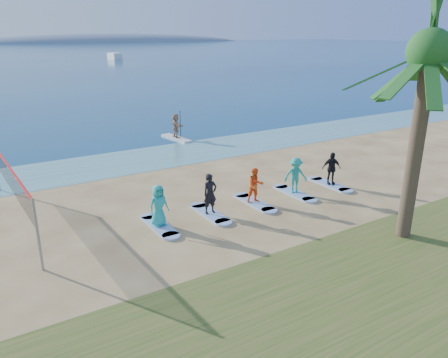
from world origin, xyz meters
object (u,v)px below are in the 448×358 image
surfboard_1 (210,214)px  surfboard_3 (295,193)px  paddleboarder (176,126)px  student_2 (255,185)px  student_3 (296,175)px  paddleboard (176,138)px  student_1 (210,194)px  volleyball_net (10,178)px  student_0 (159,205)px  boat_offshore_b (115,59)px  palm_tree (429,54)px  surfboard_2 (255,203)px  surfboard_0 (160,226)px  student_4 (331,168)px  surfboard_4 (330,185)px

surfboard_1 → surfboard_3: (4.64, 0.00, 0.00)m
paddleboarder → student_2: (-2.51, -13.10, -0.09)m
student_2 → student_3: size_ratio=0.93×
paddleboard → student_1: student_1 is taller
volleyball_net → student_3: size_ratio=5.35×
student_0 → boat_offshore_b: bearing=63.4°
volleyball_net → student_3: volleyball_net is taller
surfboard_1 → student_2: (2.32, 0.00, 0.83)m
paddleboarder → student_1: paddleboarder is taller
palm_tree → student_0: bearing=142.0°
surfboard_1 → boat_offshore_b: bearing=73.4°
palm_tree → surfboard_2: palm_tree is taller
volleyball_net → student_0: size_ratio=5.45×
paddleboard → paddleboarder: (0.00, 0.00, 0.91)m
student_2 → student_0: bearing=-165.6°
surfboard_0 → student_3: size_ratio=1.30×
student_4 → student_3: bearing=-157.1°
surfboard_4 → surfboard_1: bearing=180.0°
palm_tree → paddleboarder: 19.66m
surfboard_1 → student_4: size_ratio=1.35×
volleyball_net → surfboard_2: volleyball_net is taller
student_1 → surfboard_3: student_1 is taller
student_4 → student_0: bearing=-157.1°
student_3 → student_2: bearing=-155.1°
palm_tree → student_3: palm_tree is taller
surfboard_1 → surfboard_4: size_ratio=1.00×
paddleboard → student_1: size_ratio=1.75×
paddleboarder → palm_tree: bearing=-178.3°
student_0 → paddleboarder: bearing=52.6°
palm_tree → student_1: palm_tree is taller
palm_tree → student_3: (-0.36, 5.72, -5.71)m
surfboard_3 → surfboard_4: same height
volleyball_net → student_1: 7.91m
student_3 → student_1: bearing=-155.1°
surfboard_1 → student_3: size_ratio=1.30×
surfboard_3 → boat_offshore_b: bearing=75.7°
volleyball_net → surfboard_4: (13.98, -3.50, -1.86)m
boat_offshore_b → surfboard_3: 108.70m
student_1 → surfboard_2: 2.49m
surfboard_4 → student_1: bearing=180.0°
boat_offshore_b → surfboard_4: 108.15m
boat_offshore_b → surfboard_2: bearing=-105.1°
boat_offshore_b → student_4: bearing=-102.7°
surfboard_2 → student_1: bearing=180.0°
paddleboard → student_2: (-2.51, -13.10, 0.82)m
surfboard_2 → student_2: student_2 is taller
student_2 → surfboard_4: (4.64, 0.00, -0.83)m
palm_tree → surfboard_4: palm_tree is taller
volleyball_net → student_3: 12.22m
volleyball_net → student_0: 5.95m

